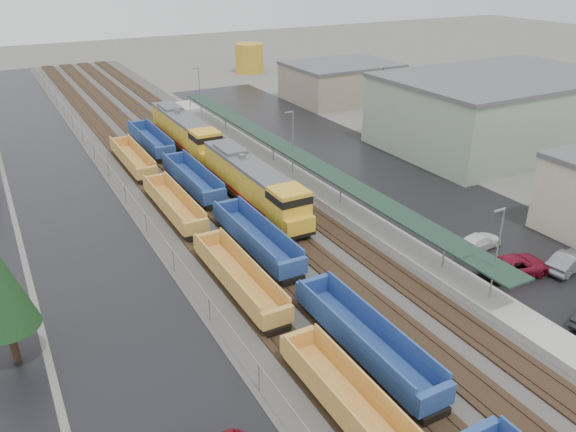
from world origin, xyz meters
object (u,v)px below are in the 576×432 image
at_px(storage_tank, 249,58).
at_px(parked_car_east_e, 569,262).
at_px(locomotive_trail, 186,132).
at_px(parked_car_east_c, 479,242).
at_px(locomotive_lead, 254,184).
at_px(parked_car_east_b, 515,266).
at_px(well_string_yellow, 287,333).
at_px(well_string_blue, 302,282).

height_order(storage_tank, parked_car_east_e, storage_tank).
xyz_separation_m(locomotive_trail, parked_car_east_c, (13.52, -38.80, -1.80)).
bearing_deg(storage_tank, locomotive_lead, -114.72).
bearing_deg(parked_car_east_b, locomotive_trail, 28.31).
bearing_deg(parked_car_east_c, locomotive_trail, 11.05).
bearing_deg(locomotive_trail, well_string_yellow, -100.61).
xyz_separation_m(locomotive_trail, well_string_blue, (-4.00, -37.73, -1.33)).
distance_m(locomotive_lead, well_string_yellow, 23.19).
distance_m(locomotive_trail, parked_car_east_c, 41.12).
height_order(storage_tank, parked_car_east_b, storage_tank).
bearing_deg(well_string_blue, parked_car_east_e, -19.16).
distance_m(well_string_yellow, parked_car_east_b, 20.79).
relative_size(well_string_yellow, parked_car_east_b, 15.82).
height_order(well_string_yellow, storage_tank, storage_tank).
height_order(locomotive_trail, well_string_blue, locomotive_trail).
distance_m(well_string_blue, parked_car_east_b, 17.73).
bearing_deg(parked_car_east_b, parked_car_east_c, 2.89).
xyz_separation_m(parked_car_east_b, parked_car_east_e, (4.43, -1.65, -0.01)).
relative_size(storage_tank, parked_car_east_c, 1.29).
relative_size(well_string_yellow, parked_car_east_c, 19.27).
bearing_deg(locomotive_lead, storage_tank, 65.28).
height_order(locomotive_lead, parked_car_east_c, locomotive_lead).
bearing_deg(parked_car_east_b, parked_car_east_e, -98.49).
distance_m(locomotive_lead, locomotive_trail, 21.00).
bearing_deg(parked_car_east_e, parked_car_east_c, 20.06).
bearing_deg(parked_car_east_b, locomotive_lead, 41.57).
height_order(locomotive_trail, parked_car_east_b, locomotive_trail).
bearing_deg(parked_car_east_e, parked_car_east_b, 59.28).
bearing_deg(parked_car_east_c, parked_car_east_b, 162.80).
relative_size(parked_car_east_b, parked_car_east_e, 1.19).
height_order(locomotive_lead, well_string_blue, locomotive_lead).
relative_size(well_string_blue, parked_car_east_e, 19.35).
xyz_separation_m(locomotive_lead, parked_car_east_c, (13.52, -17.80, -1.80)).
bearing_deg(parked_car_east_c, well_string_yellow, 92.19).
distance_m(parked_car_east_c, parked_car_east_e, 7.30).
bearing_deg(parked_car_east_e, well_string_blue, 60.55).
relative_size(locomotive_lead, locomotive_trail, 1.00).
bearing_deg(parked_car_east_c, parked_car_east_e, -157.81).
bearing_deg(locomotive_lead, well_string_yellow, -110.22).
distance_m(well_string_yellow, parked_car_east_e, 25.32).
bearing_deg(parked_car_east_c, well_string_blue, 78.36).
xyz_separation_m(locomotive_lead, parked_car_east_e, (17.21, -24.10, -1.69)).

